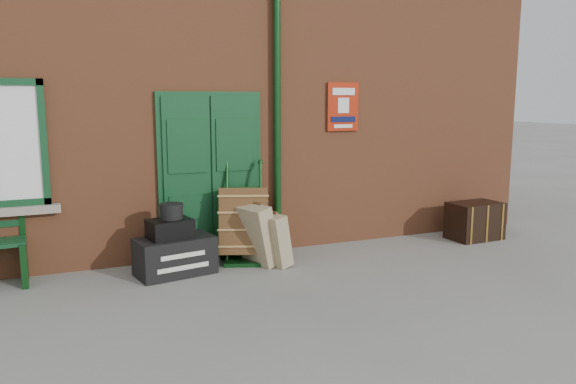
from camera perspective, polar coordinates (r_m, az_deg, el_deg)
ground at (r=6.63m, az=-1.76°, el=-9.61°), size 80.00×80.00×0.00m
station_building at (r=9.61m, az=-9.41°, el=9.30°), size 10.30×4.30×4.36m
houdini_trunk at (r=7.16m, az=-11.41°, el=-6.39°), size 1.02×0.68×0.47m
strongbox at (r=7.06m, az=-11.90°, el=-3.67°), size 0.58×0.47×0.23m
hatbox at (r=7.05m, az=-11.76°, el=-1.92°), size 0.33×0.33×0.19m
suitcase_back at (r=7.37m, az=-3.23°, el=-4.35°), size 0.55×0.66×0.82m
suitcase_front at (r=7.35m, az=-1.64°, el=-4.84°), size 0.47×0.58×0.70m
porter_trolley at (r=7.57m, az=-4.50°, el=-3.21°), size 0.84×0.87×1.32m
dark_trunk at (r=9.23m, az=18.43°, el=-2.78°), size 0.82×0.56×0.58m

